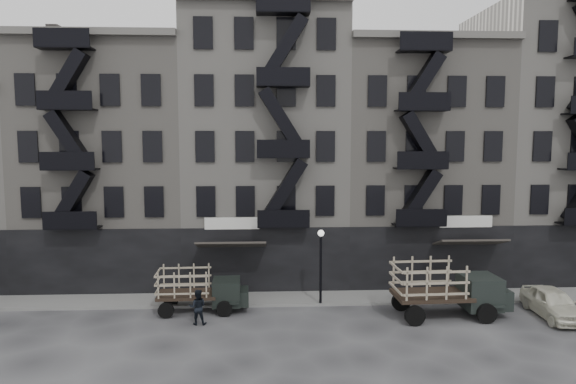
{
  "coord_description": "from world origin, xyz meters",
  "views": [
    {
      "loc": [
        -0.14,
        -24.98,
        9.32
      ],
      "look_at": [
        1.26,
        4.0,
        6.23
      ],
      "focal_mm": 32.0,
      "sensor_mm": 36.0,
      "label": 1
    }
  ],
  "objects_px": {
    "stake_truck_east": "(447,285)",
    "car_east": "(553,303)",
    "pedestrian_mid": "(198,307)",
    "stake_truck_west": "(200,286)"
  },
  "relations": [
    {
      "from": "stake_truck_east",
      "to": "car_east",
      "type": "distance_m",
      "value": 5.6
    },
    {
      "from": "stake_truck_east",
      "to": "pedestrian_mid",
      "type": "height_order",
      "value": "stake_truck_east"
    },
    {
      "from": "stake_truck_east",
      "to": "car_east",
      "type": "relative_size",
      "value": 1.35
    },
    {
      "from": "car_east",
      "to": "pedestrian_mid",
      "type": "relative_size",
      "value": 2.51
    },
    {
      "from": "stake_truck_east",
      "to": "car_east",
      "type": "height_order",
      "value": "stake_truck_east"
    },
    {
      "from": "car_east",
      "to": "pedestrian_mid",
      "type": "xyz_separation_m",
      "value": [
        -18.35,
        -0.19,
        0.13
      ]
    },
    {
      "from": "stake_truck_east",
      "to": "car_east",
      "type": "xyz_separation_m",
      "value": [
        5.52,
        -0.29,
        -0.94
      ]
    },
    {
      "from": "stake_truck_west",
      "to": "pedestrian_mid",
      "type": "xyz_separation_m",
      "value": [
        0.11,
        -1.92,
        -0.48
      ]
    },
    {
      "from": "car_east",
      "to": "pedestrian_mid",
      "type": "height_order",
      "value": "pedestrian_mid"
    },
    {
      "from": "stake_truck_west",
      "to": "car_east",
      "type": "distance_m",
      "value": 18.55
    }
  ]
}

